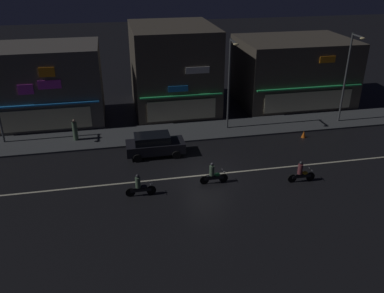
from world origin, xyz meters
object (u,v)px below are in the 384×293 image
Objects in this scene: pedestrian_on_sidewalk at (75,131)px; streetlamp_east at (348,72)px; motorcycle_following at (140,187)px; motorcycle_opposite_lane at (301,173)px; motorcycle_lead at (213,175)px; parked_car_near_kerb at (155,145)px; traffic_cone at (304,134)px; streetlamp_mid at (230,78)px.

streetlamp_east is at bearing -62.24° from pedestrian_on_sidewalk.
motorcycle_following is at bearing -125.00° from pedestrian_on_sidewalk.
motorcycle_following and motorcycle_opposite_lane have the same top height.
pedestrian_on_sidewalk reaches higher than motorcycle_lead.
streetlamp_east is 4.42× the size of pedestrian_on_sidewalk.
parked_car_near_kerb is at bearing -59.51° from motorcycle_lead.
streetlamp_east is at bearing 26.65° from traffic_cone.
streetlamp_mid is 13.08m from pedestrian_on_sidewalk.
motorcycle_lead is at bearing -16.82° from motorcycle_opposite_lane.
streetlamp_east is at bearing -139.25° from motorcycle_opposite_lane.
motorcycle_following is 3.45× the size of traffic_cone.
parked_car_near_kerb is (-6.66, -3.49, -3.69)m from streetlamp_mid.
streetlamp_mid is 10.32m from motorcycle_opposite_lane.
pedestrian_on_sidewalk is (-12.57, 0.20, -3.62)m from streetlamp_mid.
motorcycle_lead is (3.27, -4.84, -0.24)m from parked_car_near_kerb.
streetlamp_mid is at bearing 154.61° from traffic_cone.
pedestrian_on_sidewalk is at bearing -39.99° from motorcycle_opposite_lane.
traffic_cone is at bearing 3.68° from parked_car_near_kerb.
streetlamp_mid is 1.75× the size of parked_car_near_kerb.
motorcycle_lead is 10.67m from traffic_cone.
pedestrian_on_sidewalk is at bearing 148.04° from parked_car_near_kerb.
traffic_cone is at bearing -69.67° from pedestrian_on_sidewalk.
streetlamp_mid is 7.60m from traffic_cone.
traffic_cone is (9.06, 5.63, -0.36)m from motorcycle_lead.
parked_car_near_kerb is 2.26× the size of motorcycle_following.
motorcycle_lead is at bearing -148.11° from traffic_cone.
pedestrian_on_sidewalk is (-22.75, 0.63, -3.69)m from streetlamp_east.
streetlamp_east reaches higher than traffic_cone.
parked_car_near_kerb is at bearing -176.32° from traffic_cone.
motorcycle_opposite_lane is at bearing -32.73° from parked_car_near_kerb.
pedestrian_on_sidewalk is 3.16× the size of traffic_cone.
streetlamp_mid is 4.34× the size of pedestrian_on_sidewalk.
pedestrian_on_sidewalk is 17.64m from motorcycle_opposite_lane.
motorcycle_following is at bearing 3.03° from motorcycle_lead.
parked_car_near_kerb is 2.26× the size of motorcycle_opposite_lane.
motorcycle_following is (-1.55, -5.40, -0.24)m from parked_car_near_kerb.
pedestrian_on_sidewalk is at bearing -59.12° from motorcycle_following.
streetlamp_mid is 3.97× the size of motorcycle_lead.
traffic_cone is at bearing -150.73° from motorcycle_following.
traffic_cone is at bearing -151.67° from motorcycle_lead.
traffic_cone is (5.67, -2.69, -4.28)m from streetlamp_mid.
traffic_cone is at bearing -124.60° from motorcycle_opposite_lane.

